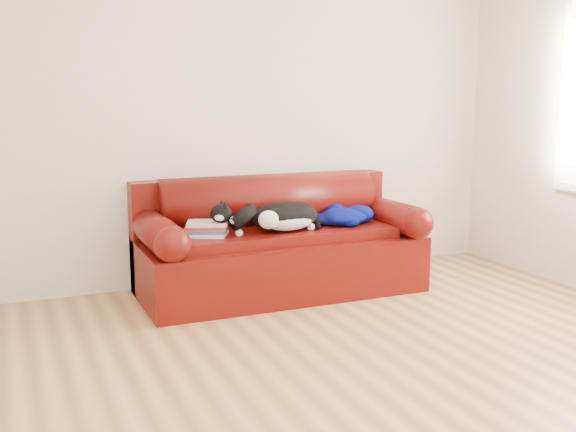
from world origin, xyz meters
The scene contains 7 objects.
ground centered at (0.00, 0.00, 0.00)m, with size 4.50×4.50×0.00m, color olive.
room_shell centered at (0.12, 0.02, 1.67)m, with size 4.52×4.02×2.61m.
sofa_base centered at (0.09, 1.49, 0.24)m, with size 2.10×0.90×0.50m.
sofa_back centered at (0.09, 1.74, 0.54)m, with size 2.10×1.01×0.88m.
book_stack centered at (-0.50, 1.44, 0.55)m, with size 0.38×0.35×0.10m.
cat centered at (0.07, 1.36, 0.60)m, with size 0.75×0.47×0.27m.
blanket centered at (0.61, 1.45, 0.56)m, with size 0.56×0.46×0.15m.
Camera 1 is at (-1.82, -3.09, 1.47)m, focal length 42.00 mm.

